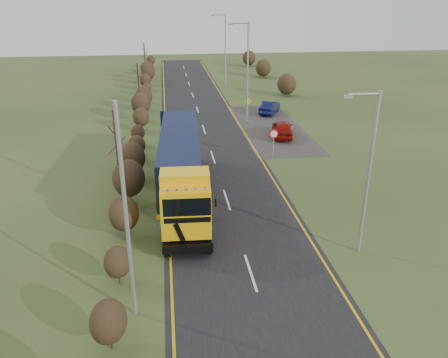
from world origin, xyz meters
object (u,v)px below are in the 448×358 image
Objects in this scene: car_red_hatchback at (282,129)px; streetlight_near at (367,169)px; car_blue_sedan at (270,107)px; speed_sign at (274,139)px; lorry at (181,164)px.

car_red_hatchback is 19.98m from streetlight_near.
speed_sign is (-3.19, -14.65, 1.11)m from car_blue_sedan.
car_red_hatchback reaches higher than car_blue_sedan.
car_blue_sedan is (0.84, 8.57, -0.07)m from car_red_hatchback.
lorry is at bearing 90.36° from car_blue_sedan.
car_red_hatchback is 1.06× the size of car_blue_sedan.
speed_sign is (-1.11, 13.52, -2.68)m from streetlight_near.
speed_sign is at bearing 94.71° from streetlight_near.
lorry is 1.80× the size of streetlight_near.
streetlight_near is at bearing 98.54° from car_red_hatchback.
streetlight_near reaches higher than lorry.
car_red_hatchback is at bearing 111.83° from car_blue_sedan.
car_red_hatchback is at bearing 68.90° from speed_sign.
lorry is at bearing 63.36° from car_red_hatchback.
speed_sign reaches higher than car_blue_sedan.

